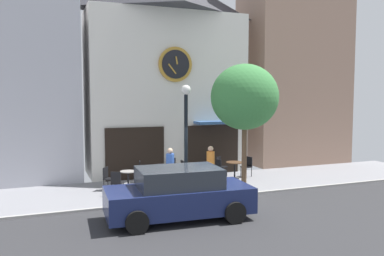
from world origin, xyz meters
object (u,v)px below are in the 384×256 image
object	(u,v)px
cafe_table_rightmost	(199,169)
street_tree	(245,97)
cafe_chair_mid_row	(220,165)
cafe_chair_curbside	(171,166)
cafe_chair_near_tree	(248,165)
cafe_chair_under_awning	(117,181)
cafe_chair_left_end	(180,169)
cafe_table_near_door	(128,178)
cafe_chair_corner	(217,168)
street_lamp	(186,139)
pedestrian_blue	(170,169)
parked_car_navy	(179,194)
cafe_table_near_curb	(235,166)
cafe_chair_right_end	(142,170)
cafe_table_center_right	(162,170)
cafe_chair_near_lamp	(108,177)
pedestrian_orange	(211,166)

from	to	relation	value
cafe_table_rightmost	street_tree	bearing A→B (deg)	-61.14
cafe_chair_mid_row	cafe_chair_curbside	distance (m)	2.27
cafe_chair_near_tree	cafe_chair_under_awning	xyz separation A→B (m)	(-6.21, -1.33, 0.00)
cafe_table_rightmost	cafe_chair_left_end	distance (m)	0.82
cafe_table_near_door	cafe_chair_corner	bearing A→B (deg)	7.01
street_lamp	pedestrian_blue	distance (m)	1.41
pedestrian_blue	parked_car_navy	xyz separation A→B (m)	(-0.84, -3.46, -0.10)
cafe_table_near_curb	cafe_chair_corner	bearing A→B (deg)	175.59
cafe_chair_corner	parked_car_navy	bearing A→B (deg)	-126.04
cafe_chair_under_awning	cafe_table_near_door	bearing A→B (deg)	48.67
cafe_chair_right_end	cafe_chair_left_end	size ratio (longest dim) A/B	1.00
street_lamp	cafe_chair_left_end	xyz separation A→B (m)	(0.49, 2.04, -1.54)
cafe_table_center_right	cafe_chair_corner	world-z (taller)	cafe_chair_corner
cafe_table_near_door	cafe_chair_right_end	bearing A→B (deg)	56.31
street_lamp	parked_car_navy	size ratio (longest dim) A/B	0.93
cafe_chair_under_awning	parked_car_navy	distance (m)	3.69
cafe_table_near_door	cafe_chair_under_awning	distance (m)	0.85
cafe_table_near_door	cafe_table_center_right	size ratio (longest dim) A/B	1.01
cafe_table_center_right	cafe_chair_near_tree	distance (m)	3.98
cafe_table_rightmost	cafe_chair_under_awning	distance (m)	3.89
cafe_table_center_right	parked_car_navy	size ratio (longest dim) A/B	0.17
pedestrian_blue	cafe_table_near_curb	bearing A→B (deg)	17.91
cafe_table_center_right	cafe_chair_under_awning	bearing A→B (deg)	-143.82
parked_car_navy	cafe_chair_curbside	bearing A→B (deg)	74.30
cafe_chair_near_lamp	cafe_chair_right_end	world-z (taller)	same
pedestrian_blue	parked_car_navy	bearing A→B (deg)	-103.68
cafe_table_near_door	cafe_table_center_right	bearing A→B (deg)	30.80
cafe_chair_near_lamp	cafe_chair_under_awning	distance (m)	0.96
cafe_table_center_right	cafe_chair_left_end	size ratio (longest dim) A/B	0.83
street_lamp	cafe_table_near_curb	world-z (taller)	street_lamp
cafe_chair_near_tree	parked_car_navy	bearing A→B (deg)	-136.04
cafe_table_center_right	cafe_table_near_curb	world-z (taller)	cafe_table_near_curb
street_tree	pedestrian_orange	size ratio (longest dim) A/B	2.94
cafe_chair_near_tree	cafe_chair_under_awning	world-z (taller)	same
parked_car_navy	cafe_chair_mid_row	bearing A→B (deg)	54.01
cafe_table_rightmost	cafe_chair_near_lamp	size ratio (longest dim) A/B	0.86
cafe_chair_near_tree	cafe_chair_curbside	distance (m)	3.50
cafe_chair_left_end	parked_car_navy	bearing A→B (deg)	-109.83
cafe_table_near_curb	cafe_chair_left_end	distance (m)	2.45
cafe_chair_near_tree	parked_car_navy	distance (m)	6.93
cafe_chair_mid_row	cafe_chair_left_end	world-z (taller)	same
street_lamp	cafe_table_rightmost	distance (m)	2.58
cafe_chair_left_end	pedestrian_blue	bearing A→B (deg)	-122.59
cafe_table_near_curb	cafe_chair_left_end	bearing A→B (deg)	171.26
cafe_chair_near_tree	pedestrian_orange	distance (m)	2.80
cafe_chair_mid_row	cafe_chair_right_end	bearing A→B (deg)	177.75
cafe_table_center_right	pedestrian_orange	world-z (taller)	pedestrian_orange
cafe_chair_under_awning	cafe_chair_left_end	bearing A→B (deg)	25.63
cafe_chair_under_awning	cafe_chair_right_end	bearing A→B (deg)	53.64
pedestrian_orange	parked_car_navy	size ratio (longest dim) A/B	0.38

